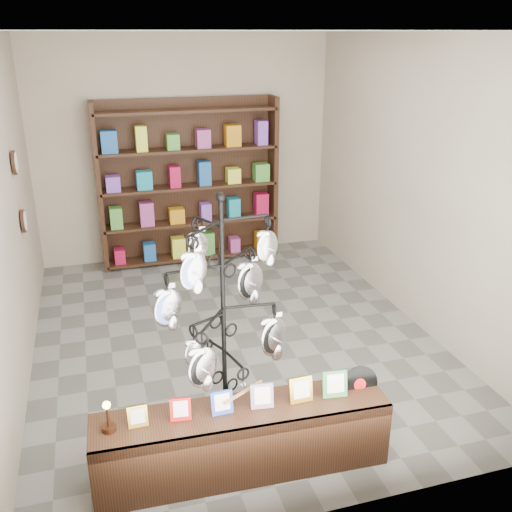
# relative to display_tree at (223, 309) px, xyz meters

# --- Properties ---
(ground) EXTENTS (5.00, 5.00, 0.00)m
(ground) POSITION_rel_display_tree_xyz_m (0.46, 1.62, -1.16)
(ground) COLOR slate
(ground) RESTS_ON ground
(room_envelope) EXTENTS (5.00, 5.00, 5.00)m
(room_envelope) POSITION_rel_display_tree_xyz_m (0.46, 1.62, 0.69)
(room_envelope) COLOR #AEA28C
(room_envelope) RESTS_ON ground
(display_tree) EXTENTS (1.11, 1.11, 2.01)m
(display_tree) POSITION_rel_display_tree_xyz_m (0.00, 0.00, 0.00)
(display_tree) COLOR black
(display_tree) RESTS_ON ground
(front_shelf) EXTENTS (2.12, 0.52, 0.74)m
(front_shelf) POSITION_rel_display_tree_xyz_m (0.05, -0.32, -0.90)
(front_shelf) COLOR black
(front_shelf) RESTS_ON ground
(back_shelving) EXTENTS (2.42, 0.36, 2.20)m
(back_shelving) POSITION_rel_display_tree_xyz_m (0.46, 3.92, -0.13)
(back_shelving) COLOR black
(back_shelving) RESTS_ON ground
(wall_clocks) EXTENTS (0.03, 0.24, 0.84)m
(wall_clocks) POSITION_rel_display_tree_xyz_m (-1.51, 2.42, 0.34)
(wall_clocks) COLOR black
(wall_clocks) RESTS_ON ground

